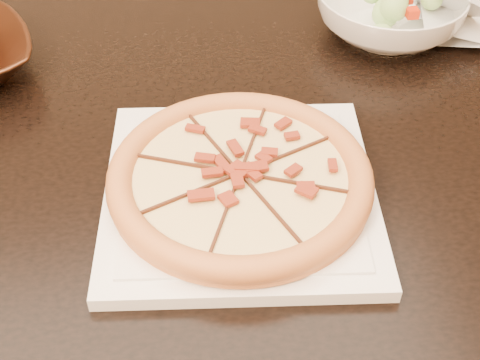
{
  "coord_description": "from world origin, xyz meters",
  "views": [
    {
      "loc": [
        0.08,
        -0.87,
        1.32
      ],
      "look_at": [
        0.17,
        -0.3,
        0.78
      ],
      "focal_mm": 50.0,
      "sensor_mm": 36.0,
      "label": 1
    }
  ],
  "objects": [
    {
      "name": "floor",
      "position": [
        0.0,
        0.0,
        -0.01
      ],
      "size": [
        4.0,
        4.0,
        0.02
      ],
      "primitive_type": "cube",
      "color": "#492715",
      "rests_on": "ground"
    },
    {
      "name": "dining_table",
      "position": [
        0.04,
        -0.13,
        0.64
      ],
      "size": [
        1.34,
        0.91,
        0.75
      ],
      "color": "black",
      "rests_on": "floor"
    },
    {
      "name": "plate",
      "position": [
        0.17,
        -0.3,
        0.76
      ],
      "size": [
        0.36,
        0.36,
        0.02
      ],
      "color": "white",
      "rests_on": "dining_table"
    },
    {
      "name": "pizza",
      "position": [
        0.17,
        -0.3,
        0.78
      ],
      "size": [
        0.31,
        0.31,
        0.03
      ],
      "color": "#E1914B",
      "rests_on": "plate"
    },
    {
      "name": "salad_bowl",
      "position": [
        0.46,
        0.04,
        0.79
      ],
      "size": [
        0.3,
        0.3,
        0.07
      ],
      "primitive_type": "imported",
      "rotation": [
        0.0,
        0.0,
        0.3
      ],
      "color": "white",
      "rests_on": "dining_table"
    },
    {
      "name": "cling_film",
      "position": [
        0.56,
        0.04,
        0.78
      ],
      "size": [
        0.17,
        0.15,
        0.05
      ],
      "primitive_type": null,
      "rotation": [
        0.0,
        0.0,
        -0.18
      ],
      "color": "silver",
      "rests_on": "dining_table"
    }
  ]
}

